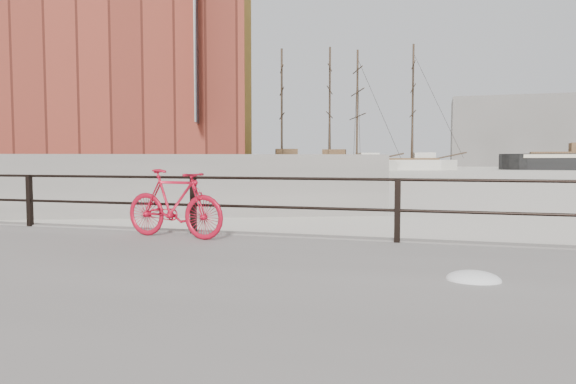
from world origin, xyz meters
The scene contains 15 objects.
ground centered at (0.00, 0.00, 0.00)m, with size 400.00×400.00×0.00m, color white.
promenade centered at (0.00, -4.00, 0.17)m, with size 36.00×8.00×0.35m, color gray.
far_quay centered at (-40.00, 72.00, 0.90)m, with size 24.00×150.00×1.80m, color gray.
guardrail centered at (0.00, -0.15, 0.85)m, with size 28.00×0.10×1.00m, color black, non-canonical shape.
bicycle centered at (-3.57, -0.70, 0.92)m, with size 1.88×0.28×1.13m, color #B50C23.
schooner_mid centered at (-10.53, 79.70, 0.00)m, with size 30.55×12.92×21.82m, color beige, non-canonical shape.
schooner_left centered at (-17.03, 69.35, 0.00)m, with size 25.73×11.69×19.41m, color beige, non-canonical shape.
workboat_near centered at (-24.59, 26.11, 0.00)m, with size 11.35×3.78×7.00m, color black, non-canonical shape.
workboat_far centered at (-35.84, 41.91, 0.00)m, with size 11.83×4.09×7.00m, color black, non-canonical shape.
apartment_terracotta centered at (-21.25, 20.26, 11.90)m, with size 20.00×15.00×20.20m, color maroon.
apartment_mustard centered at (-29.49, 40.65, 12.90)m, with size 22.00×15.00×22.20m, color gold.
apartment_cream centered at (-38.11, 61.98, 12.40)m, with size 20.00×15.00×21.20m, color beige.
apartment_grey centered at (-46.35, 82.38, 13.40)m, with size 22.00×15.00×23.20m, color #9E9E99.
apartment_brick centered at (-54.97, 103.70, 12.40)m, with size 24.00×15.00×21.20m, color brown.
industrial_west centered at (20.00, 140.00, 9.00)m, with size 32.00×18.00×18.00m, color gray.
Camera 1 is at (0.59, -8.25, 1.63)m, focal length 32.00 mm.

